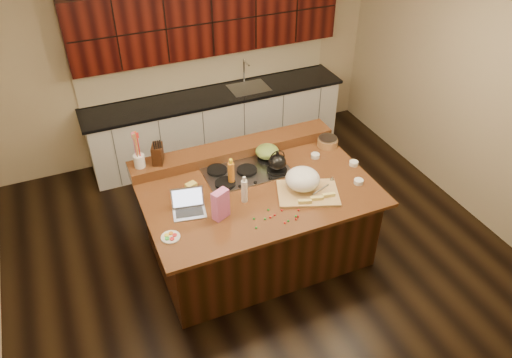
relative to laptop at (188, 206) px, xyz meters
name	(u,v)px	position (x,y,z in m)	size (l,w,h in m)	color
room	(258,154)	(0.77, 0.07, 0.37)	(5.52, 5.02, 2.72)	black
island	(258,221)	(0.77, 0.07, -0.52)	(2.40, 1.60, 0.92)	black
back_ledge	(234,149)	(0.77, 0.77, 0.00)	(2.40, 0.30, 0.12)	black
cooktop	(247,171)	(0.77, 0.37, -0.04)	(0.92, 0.52, 0.05)	gray
back_counter	(214,90)	(1.07, 2.29, 0.00)	(3.70, 0.66, 2.40)	silver
kettle	(277,162)	(1.07, 0.24, 0.07)	(0.20, 0.20, 0.18)	black
green_bowl	(267,151)	(1.07, 0.50, 0.06)	(0.26, 0.26, 0.15)	olive
laptop	(188,206)	(0.00, 0.00, 0.00)	(0.36, 0.31, 0.22)	#B7B7BC
oil_bottle	(231,174)	(0.54, 0.23, 0.08)	(0.07, 0.07, 0.27)	#BC6E21
vinegar_bottle	(244,191)	(0.56, -0.08, 0.07)	(0.06, 0.06, 0.25)	silver
wooden_tray	(304,182)	(1.19, -0.17, 0.05)	(0.74, 0.64, 0.25)	tan
ramekin_a	(359,181)	(1.79, -0.28, -0.04)	(0.10, 0.10, 0.04)	white
ramekin_b	(354,163)	(1.92, 0.03, -0.04)	(0.10, 0.10, 0.04)	white
ramekin_c	(315,156)	(1.60, 0.34, -0.04)	(0.10, 0.10, 0.04)	white
strainer_bowl	(328,142)	(1.85, 0.50, -0.01)	(0.24, 0.24, 0.09)	#996B3F
kitchen_timer	(332,179)	(1.54, -0.15, -0.02)	(0.08, 0.08, 0.07)	silver
pink_bag	(221,204)	(0.26, -0.22, 0.10)	(0.17, 0.09, 0.31)	#CD609E
candy_plate	(171,237)	(-0.27, -0.31, -0.05)	(0.18, 0.18, 0.01)	white
package_box	(191,189)	(0.10, 0.22, 0.02)	(0.11, 0.07, 0.15)	#DFC94F
utensil_crock	(139,161)	(-0.30, 0.77, 0.13)	(0.12, 0.12, 0.14)	white
knife_block	(158,154)	(-0.09, 0.77, 0.17)	(0.11, 0.17, 0.21)	black
gumdrop_0	(282,210)	(0.84, -0.37, -0.05)	(0.02, 0.02, 0.02)	red
gumdrop_1	(265,219)	(0.64, -0.43, -0.05)	(0.02, 0.02, 0.02)	#198C26
gumdrop_2	(298,216)	(0.95, -0.52, -0.05)	(0.02, 0.02, 0.02)	red
gumdrop_3	(296,216)	(0.93, -0.50, -0.05)	(0.02, 0.02, 0.02)	#198C26
gumdrop_4	(275,215)	(0.75, -0.41, -0.05)	(0.02, 0.02, 0.02)	red
gumdrop_5	(254,219)	(0.54, -0.38, -0.05)	(0.02, 0.02, 0.02)	#198C26
gumdrop_6	(298,210)	(0.99, -0.43, -0.05)	(0.02, 0.02, 0.02)	red
gumdrop_7	(288,221)	(0.83, -0.54, -0.05)	(0.02, 0.02, 0.02)	#198C26
gumdrop_8	(296,219)	(0.91, -0.55, -0.05)	(0.02, 0.02, 0.02)	red
gumdrop_9	(268,210)	(0.72, -0.31, -0.05)	(0.02, 0.02, 0.02)	#198C26
gumdrop_10	(270,217)	(0.69, -0.42, -0.05)	(0.02, 0.02, 0.02)	red
gumdrop_11	(256,228)	(0.51, -0.51, -0.05)	(0.02, 0.02, 0.02)	#198C26
gumdrop_12	(285,223)	(0.79, -0.55, -0.05)	(0.02, 0.02, 0.02)	red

